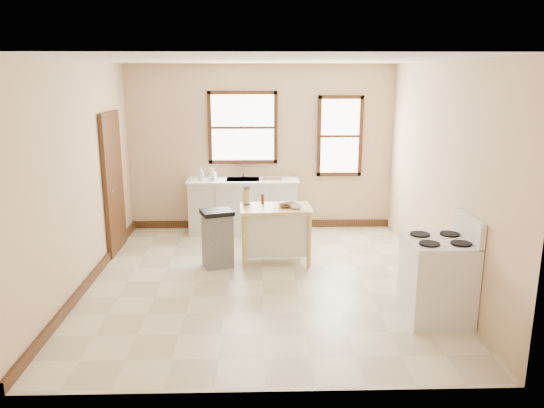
{
  "coord_description": "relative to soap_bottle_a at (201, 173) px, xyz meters",
  "views": [
    {
      "loc": [
        -0.05,
        -6.51,
        2.65
      ],
      "look_at": [
        0.14,
        0.4,
        0.93
      ],
      "focal_mm": 35.0,
      "sensor_mm": 36.0,
      "label": 1
    }
  ],
  "objects": [
    {
      "name": "sink_counter",
      "position": [
        0.69,
        0.08,
        -0.58
      ],
      "size": [
        1.86,
        0.62,
        0.92
      ],
      "primitive_type": null,
      "color": "beige",
      "rests_on": "ground"
    },
    {
      "name": "pepper_grinder",
      "position": [
        1.01,
        -1.22,
        -0.15
      ],
      "size": [
        0.06,
        0.06,
        0.15
      ],
      "primitive_type": "cylinder",
      "rotation": [
        0.0,
        0.0,
        0.36
      ],
      "color": "#402411",
      "rests_on": "kitchen_island"
    },
    {
      "name": "window_side",
      "position": [
        2.34,
        0.36,
        0.56
      ],
      "size": [
        0.77,
        0.06,
        1.37
      ],
      "primitive_type": null,
      "color": "black",
      "rests_on": "wall_back"
    },
    {
      "name": "trash_bin",
      "position": [
        0.37,
        -1.57,
        -0.63
      ],
      "size": [
        0.51,
        0.47,
        0.82
      ],
      "primitive_type": null,
      "rotation": [
        0.0,
        0.0,
        0.34
      ],
      "color": "slate",
      "rests_on": "ground"
    },
    {
      "name": "faucet",
      "position": [
        0.69,
        0.26,
        -0.01
      ],
      "size": [
        0.03,
        0.03,
        0.22
      ],
      "primitive_type": "cylinder",
      "color": "silver",
      "rests_on": "sink_counter"
    },
    {
      "name": "soap_bottle_b",
      "position": [
        0.2,
        0.01,
        -0.02
      ],
      "size": [
        0.12,
        0.12,
        0.2
      ],
      "primitive_type": "imported",
      "rotation": [
        0.0,
        0.0,
        -0.43
      ],
      "color": "#B2B2B2",
      "rests_on": "sink_counter"
    },
    {
      "name": "bowl_a",
      "position": [
        1.31,
        -1.43,
        -0.2
      ],
      "size": [
        0.21,
        0.21,
        0.04
      ],
      "primitive_type": "imported",
      "rotation": [
        0.0,
        0.0,
        0.26
      ],
      "color": "brown",
      "rests_on": "kitchen_island"
    },
    {
      "name": "soap_bottle_a",
      "position": [
        0.0,
        0.0,
        0.0
      ],
      "size": [
        0.1,
        0.1,
        0.24
      ],
      "primitive_type": "imported",
      "rotation": [
        0.0,
        0.0,
        -0.15
      ],
      "color": "#B2B2B2",
      "rests_on": "sink_counter"
    },
    {
      "name": "wall_back",
      "position": [
        0.99,
        0.38,
        0.36
      ],
      "size": [
        4.5,
        0.04,
        2.8
      ],
      "primitive_type": "cube",
      "color": "beige",
      "rests_on": "ground"
    },
    {
      "name": "wall_left",
      "position": [
        -1.26,
        -2.12,
        0.36
      ],
      "size": [
        0.04,
        5.0,
        2.8
      ],
      "primitive_type": "cube",
      "color": "beige",
      "rests_on": "ground"
    },
    {
      "name": "knife_block",
      "position": [
        0.77,
        -1.24,
        -0.13
      ],
      "size": [
        0.11,
        0.11,
        0.2
      ],
      "primitive_type": null,
      "rotation": [
        0.0,
        0.0,
        -0.14
      ],
      "color": "tan",
      "rests_on": "kitchen_island"
    },
    {
      "name": "baseboard_left",
      "position": [
        -1.23,
        -2.12,
        -0.98
      ],
      "size": [
        0.04,
        5.0,
        0.12
      ],
      "primitive_type": "cube",
      "color": "black",
      "rests_on": "ground"
    },
    {
      "name": "dish_rack",
      "position": [
        1.17,
        0.02,
        -0.07
      ],
      "size": [
        0.44,
        0.38,
        0.09
      ],
      "primitive_type": null,
      "rotation": [
        0.0,
        0.0,
        -0.34
      ],
      "color": "silver",
      "rests_on": "sink_counter"
    },
    {
      "name": "wall_right",
      "position": [
        3.24,
        -2.12,
        0.36
      ],
      "size": [
        0.04,
        5.0,
        2.8
      ],
      "primitive_type": "cube",
      "color": "beige",
      "rests_on": "ground"
    },
    {
      "name": "gas_stove",
      "position": [
        2.9,
        -3.24,
        -0.45
      ],
      "size": [
        0.73,
        0.74,
        1.17
      ],
      "primitive_type": null,
      "color": "silver",
      "rests_on": "ground"
    },
    {
      "name": "ceiling",
      "position": [
        0.99,
        -2.12,
        1.76
      ],
      "size": [
        5.0,
        5.0,
        0.0
      ],
      "primitive_type": "plane",
      "rotation": [
        3.14,
        0.0,
        0.0
      ],
      "color": "white",
      "rests_on": "ground"
    },
    {
      "name": "door_left",
      "position": [
        -1.22,
        -0.82,
        0.01
      ],
      "size": [
        0.06,
        0.9,
        2.1
      ],
      "primitive_type": "cube",
      "color": "black",
      "rests_on": "ground"
    },
    {
      "name": "kitchen_island",
      "position": [
        1.19,
        -1.39,
        -0.63
      ],
      "size": [
        1.02,
        0.68,
        0.81
      ],
      "primitive_type": null,
      "rotation": [
        0.0,
        0.0,
        0.05
      ],
      "color": "tan",
      "rests_on": "ground"
    },
    {
      "name": "window_main",
      "position": [
        0.69,
        0.36,
        0.71
      ],
      "size": [
        1.17,
        0.06,
        1.22
      ],
      "primitive_type": null,
      "color": "black",
      "rests_on": "wall_back"
    },
    {
      "name": "floor",
      "position": [
        0.99,
        -2.12,
        -1.04
      ],
      "size": [
        5.0,
        5.0,
        0.0
      ],
      "primitive_type": "plane",
      "color": "beige",
      "rests_on": "ground"
    },
    {
      "name": "baseboard_back",
      "position": [
        0.99,
        0.35,
        -0.98
      ],
      "size": [
        4.5,
        0.04,
        0.12
      ],
      "primitive_type": "cube",
      "color": "black",
      "rests_on": "ground"
    },
    {
      "name": "bowl_b",
      "position": [
        1.4,
        -1.34,
        -0.2
      ],
      "size": [
        0.22,
        0.22,
        0.04
      ],
      "primitive_type": "imported",
      "rotation": [
        0.0,
        0.0,
        0.42
      ],
      "color": "brown",
      "rests_on": "kitchen_island"
    },
    {
      "name": "bowl_c",
      "position": [
        1.47,
        -1.5,
        -0.2
      ],
      "size": [
        0.22,
        0.22,
        0.05
      ],
      "primitive_type": "imported",
      "rotation": [
        0.0,
        0.0,
        0.33
      ],
      "color": "silver",
      "rests_on": "kitchen_island"
    }
  ]
}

